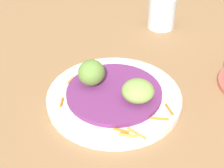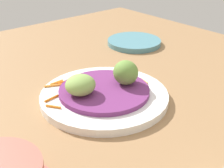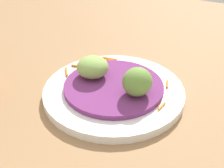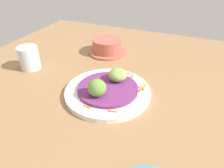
{
  "view_description": "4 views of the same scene",
  "coord_description": "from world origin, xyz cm",
  "px_view_note": "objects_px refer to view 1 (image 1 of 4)",
  "views": [
    {
      "loc": [
        -45.17,
        -10.54,
        41.74
      ],
      "look_at": [
        1.29,
        2.46,
        4.72
      ],
      "focal_mm": 54.15,
      "sensor_mm": 36.0,
      "label": 1
    },
    {
      "loc": [
        39.65,
        -30.06,
        31.2
      ],
      "look_at": [
        0.25,
        3.44,
        4.84
      ],
      "focal_mm": 49.15,
      "sensor_mm": 36.0,
      "label": 2
    },
    {
      "loc": [
        43.62,
        19.77,
        35.64
      ],
      "look_at": [
        1.33,
        1.96,
        5.37
      ],
      "focal_mm": 53.54,
      "sensor_mm": 36.0,
      "label": 3
    },
    {
      "loc": [
        -19.15,
        44.04,
        36.29
      ],
      "look_at": [
        -1.33,
        1.81,
        5.78
      ],
      "focal_mm": 32.39,
      "sensor_mm": 36.0,
      "label": 4
    }
  ],
  "objects_px": {
    "main_plate": "(114,98)",
    "water_glass": "(162,12)",
    "guac_scoop_left": "(91,73)",
    "guac_scoop_center": "(138,91)"
  },
  "relations": [
    {
      "from": "main_plate",
      "to": "water_glass",
      "type": "distance_m",
      "value": 0.31
    },
    {
      "from": "main_plate",
      "to": "guac_scoop_left",
      "type": "relative_size",
      "value": 4.83
    },
    {
      "from": "main_plate",
      "to": "guac_scoop_left",
      "type": "bearing_deg",
      "value": 76.12
    },
    {
      "from": "water_glass",
      "to": "main_plate",
      "type": "bearing_deg",
      "value": 173.4
    },
    {
      "from": "guac_scoop_left",
      "to": "water_glass",
      "type": "relative_size",
      "value": 0.64
    },
    {
      "from": "main_plate",
      "to": "guac_scoop_center",
      "type": "bearing_deg",
      "value": -103.88
    },
    {
      "from": "water_glass",
      "to": "guac_scoop_left",
      "type": "bearing_deg",
      "value": 164.8
    },
    {
      "from": "main_plate",
      "to": "water_glass",
      "type": "relative_size",
      "value": 3.1
    },
    {
      "from": "guac_scoop_left",
      "to": "guac_scoop_center",
      "type": "xyz_separation_m",
      "value": [
        -0.02,
        -0.09,
        -0.01
      ]
    },
    {
      "from": "main_plate",
      "to": "guac_scoop_left",
      "type": "distance_m",
      "value": 0.06
    }
  ]
}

